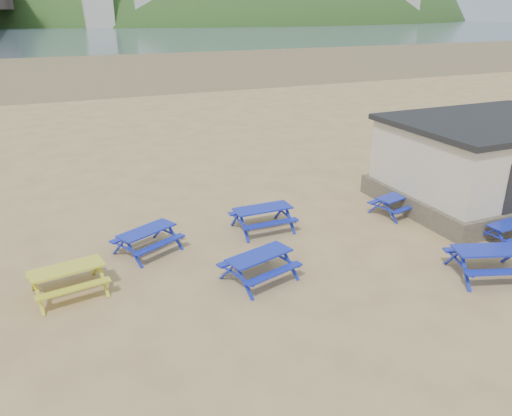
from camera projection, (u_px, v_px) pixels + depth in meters
name	position (u px, v px, depth m)	size (l,w,h in m)	color
ground	(236.00, 265.00, 14.36)	(400.00, 400.00, 0.00)	tan
wet_sand	(72.00, 67.00, 61.08)	(400.00, 400.00, 0.00)	brown
sea	(41.00, 30.00, 158.79)	(400.00, 400.00, 0.00)	#485A67
picnic_table_blue_a	(148.00, 241.00, 14.97)	(2.20, 2.04, 0.74)	#141DA2
picnic_table_blue_b	(263.00, 219.00, 16.46)	(1.89, 1.52, 0.79)	#141DA2
picnic_table_blue_c	(396.00, 182.00, 19.94)	(1.93, 1.57, 0.79)	#141DA2
picnic_table_blue_d	(259.00, 267.00, 13.44)	(2.15, 1.91, 0.77)	#141DA2
picnic_table_blue_e	(489.00, 263.00, 13.60)	(2.39, 2.16, 0.83)	#141DA2
picnic_table_blue_f	(509.00, 233.00, 15.63)	(1.65, 1.38, 0.65)	#141DA2
picnic_table_yellow	(68.00, 281.00, 12.77)	(2.01, 1.71, 0.76)	gold
amenity_block	(489.00, 161.00, 18.50)	(7.40, 5.40, 3.15)	#665B4C
headland_town	(236.00, 43.00, 246.54)	(264.00, 144.00, 108.00)	#2D4C1E
picnic_table_blue_g	(396.00, 204.00, 17.79)	(1.90, 1.68, 0.68)	#141DA2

